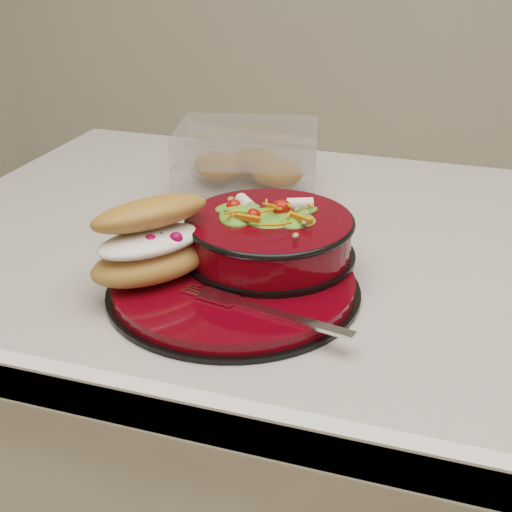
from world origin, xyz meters
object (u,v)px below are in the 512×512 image
(pastry_box, at_px, (248,159))
(fork, at_px, (268,311))
(dinner_plate, at_px, (234,285))
(salad_bowl, at_px, (269,231))
(island_counter, at_px, (355,507))
(croissant, at_px, (153,241))

(pastry_box, bearing_deg, fork, -81.13)
(dinner_plate, bearing_deg, salad_bowl, 70.74)
(island_counter, distance_m, dinner_plate, 0.50)
(salad_bowl, relative_size, fork, 1.15)
(island_counter, bearing_deg, fork, -107.95)
(dinner_plate, bearing_deg, pastry_box, 106.18)
(island_counter, bearing_deg, salad_bowl, -136.88)
(fork, height_order, pastry_box, pastry_box)
(salad_bowl, distance_m, pastry_box, 0.29)
(salad_bowl, bearing_deg, fork, -73.33)
(croissant, distance_m, fork, 0.16)
(salad_bowl, height_order, pastry_box, salad_bowl)
(dinner_plate, height_order, pastry_box, pastry_box)
(dinner_plate, relative_size, croissant, 1.64)
(croissant, height_order, fork, croissant)
(croissant, bearing_deg, dinner_plate, -38.19)
(island_counter, bearing_deg, pastry_box, 144.83)
(dinner_plate, relative_size, fork, 1.62)
(fork, xyz_separation_m, pastry_box, (-0.15, 0.39, 0.02))
(dinner_plate, xyz_separation_m, pastry_box, (-0.10, 0.33, 0.03))
(salad_bowl, distance_m, croissant, 0.14)
(dinner_plate, relative_size, salad_bowl, 1.41)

